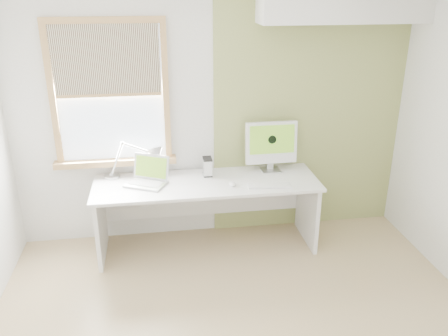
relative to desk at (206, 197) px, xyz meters
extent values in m
cube|color=silver|center=(0.12, 0.32, 0.77)|extent=(4.00, 0.02, 2.60)
cube|color=#889352|center=(1.12, 0.30, 0.77)|extent=(2.00, 0.02, 2.60)
cube|color=#AC8048|center=(-1.41, 0.28, 1.02)|extent=(0.06, 0.06, 1.42)
cube|color=#AC8048|center=(-0.35, 0.28, 1.02)|extent=(0.06, 0.06, 1.42)
cube|color=#AC8048|center=(-0.88, 0.28, 1.70)|extent=(1.00, 0.06, 0.06)
cube|color=#AC8048|center=(-0.88, 0.26, 0.34)|extent=(1.20, 0.14, 0.06)
cube|color=#D1E2F9|center=(-0.88, 0.30, 1.02)|extent=(1.00, 0.01, 1.30)
cube|color=beige|center=(-0.88, 0.25, 1.34)|extent=(0.98, 0.02, 0.65)
cube|color=#AC8048|center=(-0.88, 0.25, 1.02)|extent=(0.98, 0.03, 0.03)
cube|color=white|center=(0.00, -0.06, 0.18)|extent=(2.20, 0.70, 0.03)
cube|color=white|center=(-1.05, -0.06, -0.18)|extent=(0.04, 0.64, 0.70)
cube|color=white|center=(1.05, -0.06, -0.18)|extent=(0.04, 0.64, 0.70)
cube|color=white|center=(0.00, 0.26, -0.08)|extent=(2.08, 0.02, 0.48)
cylinder|color=#B6B8BB|center=(-0.93, 0.20, 0.21)|extent=(0.16, 0.16, 0.02)
sphere|color=#B6B8BB|center=(-0.93, 0.20, 0.22)|extent=(0.05, 0.05, 0.05)
cylinder|color=#B6B8BB|center=(-0.86, 0.20, 0.38)|extent=(0.15, 0.03, 0.33)
sphere|color=#B6B8BB|center=(-0.80, 0.20, 0.55)|extent=(0.04, 0.04, 0.04)
cylinder|color=#B6B8BB|center=(-0.65, 0.18, 0.49)|extent=(0.30, 0.06, 0.13)
sphere|color=#B6B8BB|center=(-0.50, 0.16, 0.44)|extent=(0.04, 0.04, 0.04)
cone|color=#B6B8BB|center=(-0.47, 0.16, 0.41)|extent=(0.24, 0.26, 0.20)
cube|color=#B6B8BB|center=(-0.59, -0.05, 0.21)|extent=(0.45, 0.40, 0.02)
cube|color=#B2B5B7|center=(-0.59, -0.05, 0.22)|extent=(0.35, 0.28, 0.00)
cube|color=#B6B8BB|center=(-0.53, 0.07, 0.33)|extent=(0.36, 0.23, 0.24)
cube|color=#58841E|center=(-0.53, 0.06, 0.33)|extent=(0.31, 0.20, 0.20)
cylinder|color=#B6B8BB|center=(0.01, 0.09, 0.20)|extent=(0.08, 0.08, 0.02)
cube|color=#B6B8BB|center=(0.01, 0.09, 0.26)|extent=(0.05, 0.02, 0.10)
cube|color=#194C99|center=(0.01, 0.09, 0.26)|extent=(0.04, 0.01, 0.07)
cube|color=#B6B8BB|center=(0.03, 0.11, 0.29)|extent=(0.09, 0.14, 0.18)
cube|color=black|center=(0.03, 0.11, 0.37)|extent=(0.09, 0.14, 0.01)
cube|color=black|center=(0.03, 0.11, 0.20)|extent=(0.09, 0.14, 0.01)
cube|color=#B6B8BB|center=(0.69, 0.12, 0.20)|extent=(0.20, 0.18, 0.01)
cube|color=#B6B8BB|center=(0.69, 0.15, 0.29)|extent=(0.06, 0.02, 0.17)
cube|color=white|center=(0.69, 0.14, 0.50)|extent=(0.53, 0.10, 0.43)
cube|color=#58841E|center=(0.69, 0.11, 0.54)|extent=(0.46, 0.04, 0.29)
cylinder|color=black|center=(0.69, 0.11, 0.54)|extent=(0.09, 0.01, 0.09)
cube|color=white|center=(0.59, -0.27, 0.20)|extent=(0.42, 0.15, 0.02)
cube|color=white|center=(0.59, -0.27, 0.21)|extent=(0.39, 0.12, 0.00)
ellipsoid|color=white|center=(0.24, -0.19, 0.21)|extent=(0.06, 0.10, 0.03)
camera|label=1|loc=(-0.45, -4.20, 2.02)|focal=37.18mm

